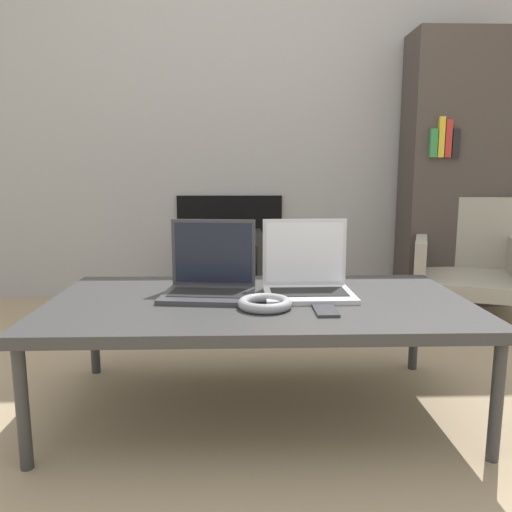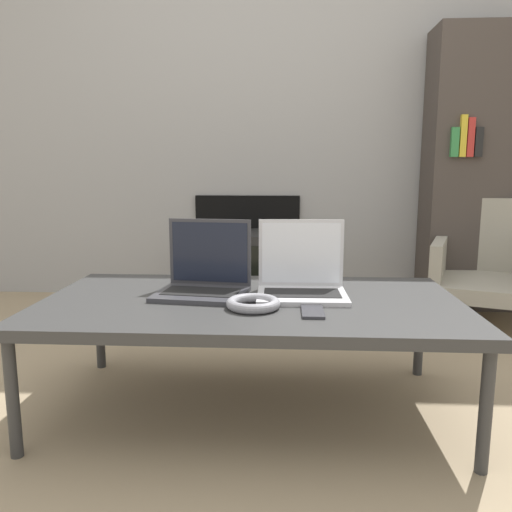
{
  "view_description": "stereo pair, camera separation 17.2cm",
  "coord_description": "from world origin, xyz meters",
  "px_view_note": "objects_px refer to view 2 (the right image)",
  "views": [
    {
      "loc": [
        -0.06,
        -1.41,
        0.82
      ],
      "look_at": [
        0.0,
        0.52,
        0.49
      ],
      "focal_mm": 35.0,
      "sensor_mm": 36.0,
      "label": 1
    },
    {
      "loc": [
        0.11,
        -1.41,
        0.82
      ],
      "look_at": [
        0.0,
        0.52,
        0.49
      ],
      "focal_mm": 35.0,
      "sensor_mm": 36.0,
      "label": 2
    }
  ],
  "objects_px": {
    "phone": "(312,311)",
    "headphones": "(253,303)",
    "laptop_right": "(302,278)",
    "tv": "(245,269)",
    "armchair": "(489,262)",
    "laptop_left": "(205,277)"
  },
  "relations": [
    {
      "from": "phone",
      "to": "tv",
      "type": "height_order",
      "value": "tv"
    },
    {
      "from": "laptop_left",
      "to": "phone",
      "type": "distance_m",
      "value": 0.43
    },
    {
      "from": "tv",
      "to": "laptop_right",
      "type": "bearing_deg",
      "value": -76.77
    },
    {
      "from": "armchair",
      "to": "phone",
      "type": "bearing_deg",
      "value": -108.27
    },
    {
      "from": "headphones",
      "to": "laptop_left",
      "type": "bearing_deg",
      "value": 134.62
    },
    {
      "from": "phone",
      "to": "tv",
      "type": "relative_size",
      "value": 0.32
    },
    {
      "from": "phone",
      "to": "armchair",
      "type": "height_order",
      "value": "armchair"
    },
    {
      "from": "phone",
      "to": "tv",
      "type": "distance_m",
      "value": 1.56
    },
    {
      "from": "headphones",
      "to": "phone",
      "type": "bearing_deg",
      "value": -11.96
    },
    {
      "from": "tv",
      "to": "armchair",
      "type": "distance_m",
      "value": 1.39
    },
    {
      "from": "laptop_right",
      "to": "headphones",
      "type": "bearing_deg",
      "value": -130.92
    },
    {
      "from": "laptop_left",
      "to": "tv",
      "type": "xyz_separation_m",
      "value": [
        0.03,
        1.29,
        -0.23
      ]
    },
    {
      "from": "headphones",
      "to": "armchair",
      "type": "xyz_separation_m",
      "value": [
        1.22,
        1.26,
        -0.09
      ]
    },
    {
      "from": "phone",
      "to": "tv",
      "type": "bearing_deg",
      "value": 102.32
    },
    {
      "from": "phone",
      "to": "headphones",
      "type": "bearing_deg",
      "value": 168.04
    },
    {
      "from": "laptop_left",
      "to": "laptop_right",
      "type": "relative_size",
      "value": 1.08
    },
    {
      "from": "laptop_right",
      "to": "tv",
      "type": "relative_size",
      "value": 0.67
    },
    {
      "from": "headphones",
      "to": "armchair",
      "type": "relative_size",
      "value": 0.21
    },
    {
      "from": "laptop_right",
      "to": "phone",
      "type": "distance_m",
      "value": 0.23
    },
    {
      "from": "laptop_right",
      "to": "headphones",
      "type": "distance_m",
      "value": 0.25
    },
    {
      "from": "armchair",
      "to": "tv",
      "type": "bearing_deg",
      "value": -168.59
    },
    {
      "from": "tv",
      "to": "armchair",
      "type": "xyz_separation_m",
      "value": [
        1.37,
        -0.21,
        0.1
      ]
    }
  ]
}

